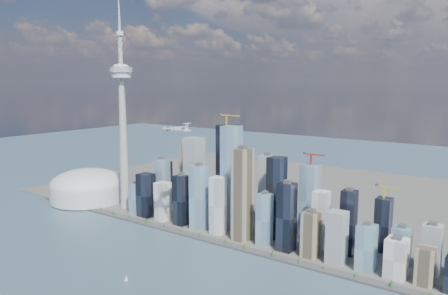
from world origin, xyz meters
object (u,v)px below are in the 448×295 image
Objects in this scene: airplane at (176,129)px; dome_stadium at (88,187)px; sailboat_west at (126,279)px; needle_tower at (123,118)px.

dome_stadium is at bearing 164.56° from airplane.
airplane is at bearing 76.10° from sailboat_west.
needle_tower is at bearing 156.19° from airplane.
airplane reaches higher than sailboat_west.
dome_stadium is 495.28m from airplane.
dome_stadium is (-140.00, -10.00, -196.40)m from needle_tower.
needle_tower reaches higher than airplane.
dome_stadium is at bearing 127.35° from sailboat_west.
needle_tower is at bearing 116.46° from sailboat_west.
airplane reaches higher than dome_stadium.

